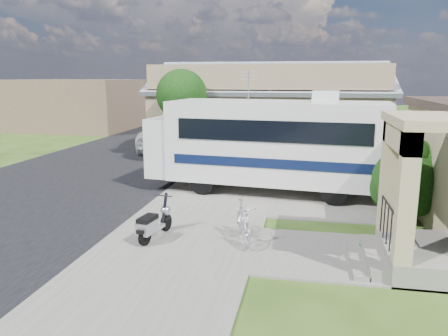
% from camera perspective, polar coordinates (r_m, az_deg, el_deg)
% --- Properties ---
extents(ground, '(120.00, 120.00, 0.00)m').
position_cam_1_polar(ground, '(12.04, 0.08, -8.57)').
color(ground, '#213D10').
extents(street_slab, '(9.00, 80.00, 0.02)m').
position_cam_1_polar(street_slab, '(23.55, -13.38, 1.24)').
color(street_slab, black).
rests_on(street_slab, ground).
extents(sidewalk_slab, '(4.00, 80.00, 0.06)m').
position_cam_1_polar(sidewalk_slab, '(21.72, 2.47, 0.73)').
color(sidewalk_slab, '#5F5C55').
rests_on(sidewalk_slab, ground).
extents(driveway_slab, '(7.00, 6.00, 0.05)m').
position_cam_1_polar(driveway_slab, '(16.14, 8.36, -3.29)').
color(driveway_slab, '#5F5C55').
rests_on(driveway_slab, ground).
extents(walk_slab, '(4.00, 3.00, 0.05)m').
position_cam_1_polar(walk_slab, '(10.94, 14.95, -10.98)').
color(walk_slab, '#5F5C55').
rests_on(walk_slab, ground).
extents(warehouse, '(12.50, 8.40, 5.04)m').
position_cam_1_polar(warehouse, '(25.24, 6.11, 6.72)').
color(warehouse, '#896F55').
rests_on(warehouse, ground).
extents(distant_bldg_far, '(10.00, 8.00, 4.00)m').
position_cam_1_polar(distant_bldg_far, '(38.28, -19.24, 7.85)').
color(distant_bldg_far, brown).
rests_on(distant_bldg_far, ground).
extents(distant_bldg_near, '(8.00, 7.00, 3.20)m').
position_cam_1_polar(distant_bldg_near, '(48.30, -9.95, 8.53)').
color(distant_bldg_near, '#896F55').
rests_on(distant_bldg_near, ground).
extents(street_tree_a, '(2.44, 2.40, 4.58)m').
position_cam_1_polar(street_tree_a, '(20.98, -5.25, 9.17)').
color(street_tree_a, '#312115').
rests_on(street_tree_a, ground).
extents(street_tree_b, '(2.44, 2.40, 4.73)m').
position_cam_1_polar(street_tree_b, '(30.70, 0.01, 10.29)').
color(street_tree_b, '#312115').
rests_on(street_tree_b, ground).
extents(street_tree_c, '(2.44, 2.40, 4.42)m').
position_cam_1_polar(street_tree_c, '(39.58, 2.52, 10.20)').
color(street_tree_c, '#312115').
rests_on(street_tree_c, ground).
extents(motorhome, '(8.78, 3.54, 4.38)m').
position_cam_1_polar(motorhome, '(15.99, 5.81, 3.44)').
color(motorhome, silver).
rests_on(motorhome, ground).
extents(shrub, '(2.11, 2.01, 2.59)m').
position_cam_1_polar(shrub, '(13.68, 22.87, -1.23)').
color(shrub, '#312115').
rests_on(shrub, ground).
extents(scooter, '(0.64, 1.62, 1.07)m').
position_cam_1_polar(scooter, '(11.51, -9.19, -7.17)').
color(scooter, black).
rests_on(scooter, ground).
extents(bicycle, '(1.03, 1.79, 1.04)m').
position_cam_1_polar(bicycle, '(11.22, 2.52, -7.29)').
color(bicycle, '#B6B5BD').
rests_on(bicycle, ground).
extents(pickup_truck, '(3.35, 6.34, 1.70)m').
position_cam_1_polar(pickup_truck, '(25.85, -6.83, 4.28)').
color(pickup_truck, silver).
rests_on(pickup_truck, ground).
extents(van, '(3.08, 6.17, 1.72)m').
position_cam_1_polar(van, '(32.21, -4.78, 5.81)').
color(van, silver).
rests_on(van, ground).
extents(garden_hose, '(0.35, 0.35, 0.16)m').
position_cam_1_polar(garden_hose, '(11.38, 18.04, -9.99)').
color(garden_hose, '#136027').
rests_on(garden_hose, ground).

